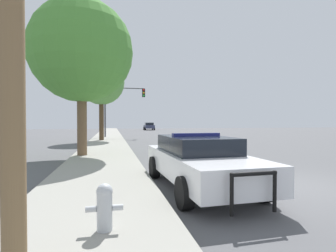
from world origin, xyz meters
name	(u,v)px	position (x,y,z in m)	size (l,w,h in m)	color
ground_plane	(284,185)	(0.00, 0.00, 0.00)	(110.00, 110.00, 0.00)	#565659
sidewalk_left	(96,193)	(-5.10, 0.00, 0.07)	(3.00, 110.00, 0.13)	#99968C
police_car	(199,160)	(-2.45, 0.22, 0.74)	(2.21, 5.06, 1.46)	white
fire_hydrant	(105,206)	(-4.83, -2.39, 0.51)	(0.56, 0.24, 0.71)	#B7BCC1
traffic_light	(121,101)	(-3.71, 21.53, 3.88)	(4.25, 0.35, 5.27)	#424247
car_background_distant	(149,126)	(2.57, 45.25, 0.77)	(2.14, 4.67, 1.46)	#333856
tree_sidewalk_near	(82,51)	(-6.13, 6.86, 5.15)	(4.94, 4.94, 7.51)	brown
tree_sidewalk_mid	(101,82)	(-5.59, 17.02, 5.16)	(3.98, 3.98, 7.05)	#4C3823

